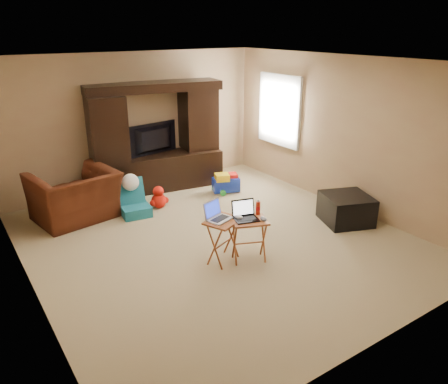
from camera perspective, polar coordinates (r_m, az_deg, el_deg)
floor at (r=6.41m, az=-1.01°, el=-6.16°), size 5.50×5.50×0.00m
ceiling at (r=5.73m, az=-1.17°, el=16.72°), size 5.50×5.50×0.00m
wall_back at (r=8.33m, az=-11.57°, el=8.93°), size 5.00×0.00×5.00m
wall_front at (r=4.07m, az=20.57°, el=-4.71°), size 5.00×0.00×5.00m
wall_left at (r=5.11m, az=-25.29°, el=-0.22°), size 0.00×5.50×5.50m
wall_right at (r=7.56m, az=15.16°, el=7.44°), size 0.00×5.50×5.50m
window_pane at (r=8.59m, az=7.33°, el=10.56°), size 0.00×1.20×1.20m
window_frame at (r=8.57m, az=7.23°, el=10.55°), size 0.06×1.14×1.34m
entertainment_center at (r=8.18m, az=-8.86°, el=7.06°), size 2.49×0.97×1.99m
television at (r=8.20m, az=-8.87°, el=6.79°), size 1.02×0.29×0.58m
recliner at (r=7.29m, az=-18.90°, el=-0.53°), size 1.38×1.25×0.79m
child_rocker at (r=7.22m, az=-11.57°, el=-0.81°), size 0.52×0.57×0.60m
plush_toy at (r=7.49m, az=-8.54°, el=-0.64°), size 0.35×0.29×0.39m
push_toy at (r=8.13m, az=0.26°, el=1.28°), size 0.59×0.51×0.37m
ottoman at (r=7.13m, az=15.66°, el=-2.13°), size 0.90×0.90×0.45m
tray_table_left at (r=5.72m, az=-0.10°, el=-6.39°), size 0.56×0.51×0.59m
tray_table_right at (r=5.75m, az=3.31°, el=-6.31°), size 0.55×0.50×0.59m
laptop_left at (r=5.55m, az=-0.53°, el=-2.54°), size 0.37×0.34×0.24m
laptop_right at (r=5.56m, az=2.94°, el=-2.55°), size 0.36×0.33×0.24m
mouse_left at (r=5.63m, az=1.89°, el=-3.27°), size 0.12×0.14×0.05m
mouse_right at (r=5.60m, az=5.18°, el=-3.53°), size 0.10×0.13×0.05m
water_bottle at (r=5.75m, az=4.46°, el=-2.10°), size 0.06×0.06×0.18m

